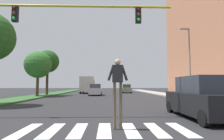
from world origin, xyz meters
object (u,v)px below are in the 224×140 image
Objects in this scene: street_lamp_right at (189,56)px; suv_crossing at (202,98)px; truck_box_delivery at (88,85)px; tree_distant at (48,62)px; traffic_light_gantry at (17,27)px; sedan_distant at (127,89)px; pedestrian_performer at (118,82)px; tree_far at (38,65)px; sedan_midblock at (96,90)px.

street_lamp_right is 1.63× the size of suv_crossing.
tree_distant is at bearing -121.80° from truck_box_delivery.
sedan_distant is (8.50, 27.92, -3.66)m from traffic_light_gantry.
pedestrian_performer is at bearing -27.52° from traffic_light_gantry.
truck_box_delivery is at bearing 97.92° from pedestrian_performer.
tree_far is 16.53m from traffic_light_gantry.
pedestrian_performer is at bearing -96.84° from sedan_distant.
tree_far reaches higher than sedan_distant.
suv_crossing is (8.96, -0.45, -3.52)m from traffic_light_gantry.
tree_distant is at bearing 125.30° from suv_crossing.
suv_crossing is (-4.23, -10.47, -3.66)m from street_lamp_right.
tree_distant is 22.87m from pedestrian_performer.
tree_far is 12.22m from truck_box_delivery.
sedan_distant is at bearing 57.21° from sedan_midblock.
tree_far is at bearing -156.74° from sedan_midblock.
sedan_midblock is at bearing 95.38° from pedestrian_performer.
street_lamp_right is 1.64× the size of sedan_distant.
traffic_light_gantry is at bearing 177.12° from suv_crossing.
pedestrian_performer reaches higher than suv_crossing.
street_lamp_right reaches higher than sedan_distant.
tree_far is 0.91× the size of tree_distant.
street_lamp_right is at bearing -25.14° from tree_distant.
tree_far is 1.29× the size of suv_crossing.
street_lamp_right reaches higher than sedan_midblock.
sedan_distant is at bearing 104.67° from street_lamp_right.
traffic_light_gantry is 6.13m from pedestrian_performer.
suv_crossing is at bearing -54.70° from tree_distant.
sedan_midblock is at bearing 7.17° from tree_distant.
pedestrian_performer is (9.60, -18.36, -2.62)m from tree_far.
sedan_midblock is at bearing -122.79° from sedan_distant.
street_lamp_right is 3.01× the size of pedestrian_performer.
pedestrian_performer is (-8.34, -12.54, -2.93)m from street_lamp_right.
tree_far reaches higher than truck_box_delivery.
pedestrian_performer reaches higher than sedan_distant.
street_lamp_right is 15.34m from pedestrian_performer.
pedestrian_performer is 0.55× the size of sedan_distant.
street_lamp_right is at bearing 37.22° from traffic_light_gantry.
tree_far is 21.55m from suv_crossing.
traffic_light_gantry reaches higher than truck_box_delivery.
tree_distant is at bearing -172.83° from sedan_midblock.
traffic_light_gantry is 2.49× the size of sedan_distant.
truck_box_delivery reaches higher than sedan_distant.
tree_distant reaches higher than sedan_distant.
suv_crossing is at bearing -89.08° from sedan_distant.
truck_box_delivery is at bearing 58.20° from tree_distant.
sedan_midblock is (-10.38, 9.07, -3.80)m from street_lamp_right.
truck_box_delivery is (5.58, 10.54, -2.64)m from tree_far.
traffic_light_gantry is 16.56m from street_lamp_right.
tree_far is at bearing -137.64° from sedan_distant.
tree_far reaches higher than pedestrian_performer.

